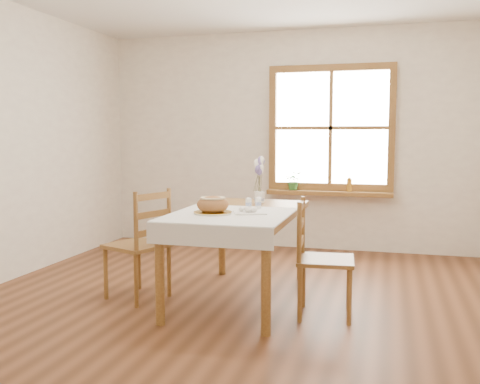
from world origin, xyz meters
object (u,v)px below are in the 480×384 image
Objects in this scene: dining_table at (240,220)px; chair_left at (137,244)px; chair_right at (326,258)px; bread_plate at (213,213)px; flower_vase at (259,198)px.

chair_left is (-0.84, -0.19, -0.20)m from dining_table.
chair_left is at bearing 83.95° from chair_right.
chair_right is at bearing 109.83° from chair_left.
dining_table is at bearing 124.02° from chair_left.
bread_plate reaches higher than dining_table.
flower_vase is (0.05, 0.46, 0.14)m from dining_table.
dining_table is at bearing 67.72° from bread_plate.
flower_vase is (0.89, 0.65, 0.34)m from chair_left.
chair_right is (1.57, -0.03, -0.02)m from chair_left.
bread_plate is (-0.86, -0.09, 0.32)m from chair_right.
flower_vase is at bearing 76.71° from bread_plate.
dining_table is 15.94× the size of flower_vase.
flower_vase is (-0.68, 0.69, 0.36)m from chair_right.
chair_right is 3.10× the size of bread_plate.
chair_right is at bearing -17.22° from dining_table.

